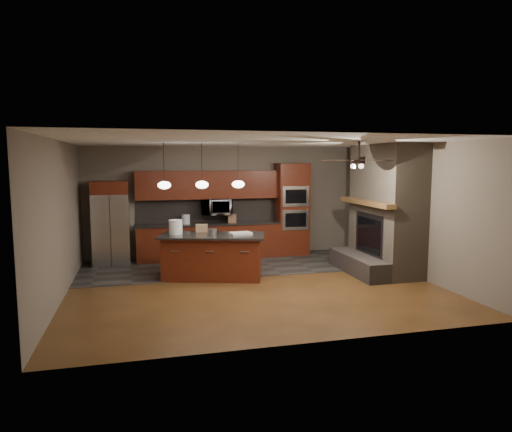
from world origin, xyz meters
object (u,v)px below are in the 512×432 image
object	(u,v)px
cardboard_box	(202,228)
counter_box	(232,218)
microwave	(216,207)
refrigerator	(111,223)
white_bucket	(176,227)
counter_bucket	(186,219)
paint_can	(212,232)
paint_tray	(241,233)
kitchen_island	(213,256)
oven_tower	(292,209)

from	to	relation	value
cardboard_box	counter_box	size ratio (longest dim) A/B	1.20
microwave	counter_box	world-z (taller)	microwave
refrigerator	white_bucket	distance (m)	2.13
counter_bucket	refrigerator	bearing A→B (deg)	-177.35
microwave	paint_can	world-z (taller)	microwave
counter_box	cardboard_box	bearing A→B (deg)	-104.06
microwave	cardboard_box	xyz separation A→B (m)	(-0.58, -1.57, -0.30)
white_bucket	paint_tray	world-z (taller)	white_bucket
white_bucket	counter_box	size ratio (longest dim) A/B	1.43
paint_tray	counter_box	bearing A→B (deg)	76.42
kitchen_island	cardboard_box	distance (m)	0.70
oven_tower	counter_box	xyz separation A→B (m)	(-1.59, -0.04, -0.19)
oven_tower	kitchen_island	size ratio (longest dim) A/B	1.02
kitchen_island	paint_tray	world-z (taller)	paint_tray
paint_tray	cardboard_box	world-z (taller)	cardboard_box
counter_box	paint_can	bearing A→B (deg)	-93.34
white_bucket	counter_bucket	size ratio (longest dim) A/B	1.29
oven_tower	counter_box	distance (m)	1.60
refrigerator	kitchen_island	xyz separation A→B (m)	(2.12, -1.86, -0.52)
oven_tower	white_bucket	size ratio (longest dim) A/B	7.92
paint_can	counter_bucket	bearing A→B (deg)	99.93
white_bucket	kitchen_island	bearing A→B (deg)	-17.97
white_bucket	paint_tray	size ratio (longest dim) A/B	0.70
refrigerator	counter_bucket	bearing A→B (deg)	2.65
microwave	refrigerator	xyz separation A→B (m)	(-2.53, -0.13, -0.31)
cardboard_box	counter_bucket	xyz separation A→B (m)	(-0.19, 1.52, 0.02)
paint_tray	microwave	bearing A→B (deg)	87.20
kitchen_island	counter_box	xyz separation A→B (m)	(0.80, 1.89, 0.54)
oven_tower	refrigerator	bearing A→B (deg)	-179.06
microwave	kitchen_island	world-z (taller)	microwave
kitchen_island	counter_box	distance (m)	2.13
oven_tower	paint_tray	world-z (taller)	oven_tower
oven_tower	white_bucket	xyz separation A→B (m)	(-3.12, -1.70, -0.12)
paint_can	cardboard_box	bearing A→B (deg)	108.24
kitchen_island	cardboard_box	bearing A→B (deg)	128.50
kitchen_island	cardboard_box	world-z (taller)	cardboard_box
white_bucket	counter_box	distance (m)	2.26
counter_box	refrigerator	bearing A→B (deg)	-160.05
white_bucket	cardboard_box	bearing A→B (deg)	18.16
oven_tower	counter_bucket	xyz separation A→B (m)	(-2.75, 0.01, -0.17)
kitchen_island	counter_bucket	bearing A→B (deg)	117.44
paint_can	counter_bucket	size ratio (longest dim) A/B	0.81
paint_can	counter_box	bearing A→B (deg)	67.33
refrigerator	paint_can	world-z (taller)	refrigerator
oven_tower	paint_can	world-z (taller)	oven_tower
refrigerator	kitchen_island	world-z (taller)	refrigerator
refrigerator	paint_can	bearing A→B (deg)	-42.27
counter_bucket	paint_can	bearing A→B (deg)	-80.07
refrigerator	oven_tower	bearing A→B (deg)	0.94
kitchen_island	white_bucket	size ratio (longest dim) A/B	7.78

